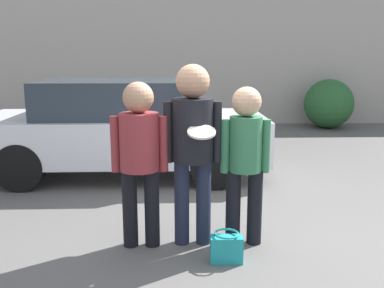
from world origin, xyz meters
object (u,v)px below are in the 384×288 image
person_left (140,150)px  handbag (226,248)px  person_right (245,154)px  parked_car_near (122,128)px  shrub (329,104)px  person_middle_with_frisbee (193,137)px

person_left → handbag: bearing=-25.3°
person_right → parked_car_near: bearing=120.6°
person_left → shrub: 8.28m
person_middle_with_frisbee → handbag: 1.10m
person_left → handbag: person_left is taller
person_left → parked_car_near: size_ratio=0.37×
person_middle_with_frisbee → person_right: (0.52, -0.02, -0.17)m
person_left → shrub: person_left is taller
person_middle_with_frisbee → parked_car_near: person_middle_with_frisbee is taller
shrub → handbag: bearing=-115.4°
person_middle_with_frisbee → parked_car_near: (-1.03, 2.61, -0.34)m
shrub → handbag: shrub is taller
person_left → shrub: size_ratio=1.29×
parked_car_near → shrub: size_ratio=3.45×
person_right → shrub: (3.31, 7.01, -0.30)m
person_middle_with_frisbee → person_right: person_middle_with_frisbee is taller
shrub → handbag: size_ratio=4.29×
person_right → shrub: bearing=64.8°
person_right → person_middle_with_frisbee: bearing=178.0°
person_right → shrub: size_ratio=1.25×
person_left → person_right: bearing=1.1°
shrub → handbag: 8.23m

